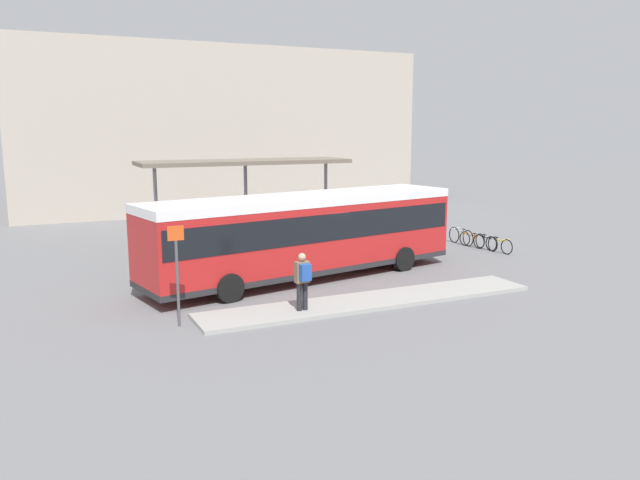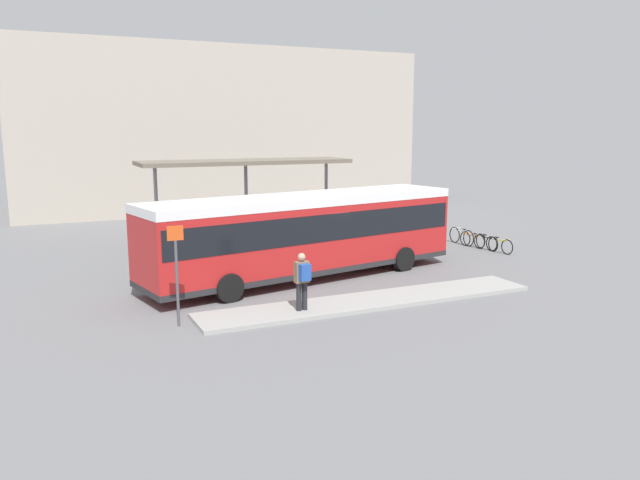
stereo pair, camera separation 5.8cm
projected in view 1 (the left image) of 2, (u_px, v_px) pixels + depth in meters
ground_plane at (305, 278)px, 22.66m from camera, size 120.00×120.00×0.00m
curb_island at (371, 301)px, 19.45m from camera, size 11.09×1.80×0.12m
city_bus at (305, 230)px, 22.35m from camera, size 12.29×4.81×3.03m
pedestrian_waiting at (303, 278)px, 18.04m from camera, size 0.43×0.45×1.71m
bicycle_yellow at (499, 245)px, 27.23m from camera, size 0.48×1.57×0.68m
bicycle_black at (486, 242)px, 27.89m from camera, size 0.48×1.58×0.68m
bicycle_orange at (472, 240)px, 28.49m from camera, size 0.48×1.56×0.68m
bicycle_white at (461, 236)px, 29.16m from camera, size 0.48×1.80×0.77m
station_shelter at (245, 164)px, 28.22m from camera, size 9.54×2.68×3.96m
platform_sign at (177, 271)px, 16.88m from camera, size 0.44×0.08×2.80m
station_building at (212, 130)px, 43.79m from camera, size 26.30×10.55×10.52m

